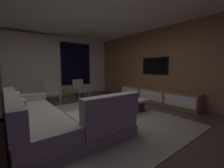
{
  "coord_description": "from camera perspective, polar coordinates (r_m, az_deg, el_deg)",
  "views": [
    {
      "loc": [
        -1.59,
        -2.99,
        1.27
      ],
      "look_at": [
        1.13,
        0.51,
        0.77
      ],
      "focal_mm": 22.78,
      "sensor_mm": 36.0,
      "label": 1
    }
  ],
  "objects": [
    {
      "name": "accent_chair_near_window",
      "position": [
        6.19,
        -12.75,
        -1.46
      ],
      "size": [
        0.62,
        0.63,
        0.78
      ],
      "color": "#B2ADA0",
      "rests_on": "floor"
    },
    {
      "name": "coffee_table",
      "position": [
        4.28,
        3.37,
        -8.2
      ],
      "size": [
        1.16,
        1.16,
        0.36
      ],
      "color": "#39261F",
      "rests_on": "floor"
    },
    {
      "name": "sectional_couch",
      "position": [
        3.02,
        -23.02,
        -13.06
      ],
      "size": [
        1.98,
        2.5,
        0.82
      ],
      "color": "gray",
      "rests_on": "floor"
    },
    {
      "name": "ceiling",
      "position": [
        3.68,
        -10.48,
        29.22
      ],
      "size": [
        8.2,
        8.2,
        0.0
      ],
      "primitive_type": "plane",
      "color": "silver"
    },
    {
      "name": "area_rug",
      "position": [
        3.71,
        -3.92,
        -13.53
      ],
      "size": [
        3.2,
        3.8,
        0.01
      ],
      "primitive_type": "cube",
      "color": "gray",
      "rests_on": "floor"
    },
    {
      "name": "floor",
      "position": [
        3.62,
        -9.58,
        -14.21
      ],
      "size": [
        9.2,
        9.2,
        0.0
      ],
      "primitive_type": "plane",
      "color": "#473D33"
    },
    {
      "name": "media_wall",
      "position": [
        5.53,
        19.5,
        6.91
      ],
      "size": [
        0.12,
        7.8,
        2.7
      ],
      "color": "#8E6642",
      "rests_on": "floor"
    },
    {
      "name": "media_console",
      "position": [
        5.41,
        16.94,
        -4.67
      ],
      "size": [
        0.46,
        3.1,
        0.52
      ],
      "color": "#8E6642",
      "rests_on": "floor"
    },
    {
      "name": "back_wall_with_window",
      "position": [
        6.78,
        -25.02,
        6.48
      ],
      "size": [
        6.6,
        0.3,
        2.7
      ],
      "color": "silver",
      "rests_on": "floor"
    },
    {
      "name": "mounted_tv",
      "position": [
        5.58,
        16.73,
        7.0
      ],
      "size": [
        0.05,
        1.08,
        0.62
      ],
      "color": "black"
    },
    {
      "name": "book_stack_on_coffee_table",
      "position": [
        4.18,
        4.54,
        -5.37
      ],
      "size": [
        0.23,
        0.22,
        0.12
      ],
      "color": "brown",
      "rests_on": "coffee_table"
    },
    {
      "name": "side_stool",
      "position": [
        5.97,
        -17.97,
        -2.49
      ],
      "size": [
        0.32,
        0.32,
        0.46
      ],
      "color": "#BF4C1E",
      "rests_on": "floor"
    },
    {
      "name": "accent_chair_by_curtain",
      "position": [
        5.69,
        -22.96,
        -2.5
      ],
      "size": [
        0.64,
        0.65,
        0.78
      ],
      "color": "#B2ADA0",
      "rests_on": "floor"
    }
  ]
}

